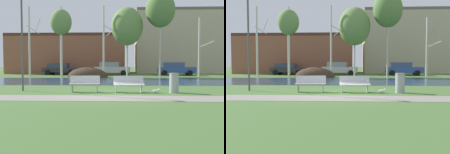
{
  "view_description": "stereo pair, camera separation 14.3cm",
  "coord_description": "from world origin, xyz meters",
  "views": [
    {
      "loc": [
        0.85,
        -13.65,
        1.61
      ],
      "look_at": [
        0.27,
        0.87,
        0.79
      ],
      "focal_mm": 43.6,
      "sensor_mm": 36.0,
      "label": 1
    },
    {
      "loc": [
        0.99,
        -13.65,
        1.61
      ],
      "look_at": [
        0.27,
        0.87,
        0.79
      ],
      "focal_mm": 43.6,
      "sensor_mm": 36.0,
      "label": 2
    }
  ],
  "objects": [
    {
      "name": "ground_plane",
      "position": [
        0.0,
        10.0,
        0.0
      ],
      "size": [
        120.0,
        120.0,
        0.0
      ],
      "primitive_type": "plane",
      "color": "#476B33"
    },
    {
      "name": "paved_path_strip",
      "position": [
        0.0,
        -1.8,
        0.01
      ],
      "size": [
        60.0,
        1.92,
        0.01
      ],
      "primitive_type": "cube",
      "color": "gray",
      "rests_on": "ground"
    },
    {
      "name": "river_band",
      "position": [
        0.0,
        9.0,
        0.0
      ],
      "size": [
        80.0,
        8.59,
        0.01
      ],
      "primitive_type": "cube",
      "color": "#2D475B",
      "rests_on": "ground"
    },
    {
      "name": "soil_mound",
      "position": [
        -2.83,
        14.57,
        0.0
      ],
      "size": [
        4.21,
        2.72,
        2.09
      ],
      "primitive_type": "ellipsoid",
      "color": "#423021",
      "rests_on": "ground"
    },
    {
      "name": "bench_left",
      "position": [
        -1.17,
        0.63,
        0.47
      ],
      "size": [
        1.63,
        0.67,
        0.87
      ],
      "color": "#B2B5B7",
      "rests_on": "ground"
    },
    {
      "name": "bench_right",
      "position": [
        1.16,
        0.63,
        0.47
      ],
      "size": [
        1.63,
        0.67,
        0.87
      ],
      "color": "#B2B5B7",
      "rests_on": "ground"
    },
    {
      "name": "trash_bin",
      "position": [
        3.5,
        0.5,
        0.53
      ],
      "size": [
        0.5,
        0.5,
        1.02
      ],
      "color": "#999B9E",
      "rests_on": "ground"
    },
    {
      "name": "seagull",
      "position": [
        2.56,
        0.2,
        0.13
      ],
      "size": [
        0.41,
        0.15,
        0.25
      ],
      "color": "white",
      "rests_on": "ground"
    },
    {
      "name": "streetlamp",
      "position": [
        -4.7,
        1.15,
        3.76
      ],
      "size": [
        0.32,
        0.32,
        5.69
      ],
      "color": "#4C4C51",
      "rests_on": "ground"
    },
    {
      "name": "birch_far_left",
      "position": [
        -9.3,
        15.69,
        3.89
      ],
      "size": [
        1.43,
        2.38,
        7.61
      ],
      "color": "beige",
      "rests_on": "ground"
    },
    {
      "name": "birch_left",
      "position": [
        -5.92,
        16.03,
        5.87
      ],
      "size": [
        2.33,
        2.33,
        7.62
      ],
      "color": "beige",
      "rests_on": "ground"
    },
    {
      "name": "birch_center_left",
      "position": [
        -1.18,
        15.74,
        3.89
      ],
      "size": [
        1.64,
        2.8,
        7.65
      ],
      "color": "beige",
      "rests_on": "ground"
    },
    {
      "name": "birch_center",
      "position": [
        1.3,
        16.21,
        5.46
      ],
      "size": [
        3.45,
        3.45,
        7.54
      ],
      "color": "beige",
      "rests_on": "ground"
    },
    {
      "name": "birch_center_right",
      "position": [
        4.8,
        15.64,
        7.11
      ],
      "size": [
        3.12,
        3.12,
        9.13
      ],
      "color": "beige",
      "rests_on": "ground"
    },
    {
      "name": "birch_right",
      "position": [
        9.14,
        16.11,
        3.24
      ],
      "size": [
        1.64,
        2.57,
        6.35
      ],
      "color": "#BCB7A8",
      "rests_on": "ground"
    },
    {
      "name": "parked_van_nearest_dark",
      "position": [
        -6.93,
        19.96,
        0.75
      ],
      "size": [
        4.49,
        2.28,
        1.41
      ],
      "color": "#282B30",
      "rests_on": "ground"
    },
    {
      "name": "parked_sedan_second_silver",
      "position": [
        -0.48,
        18.91,
        0.83
      ],
      "size": [
        4.23,
        2.23,
        1.6
      ],
      "color": "#B2B5BC",
      "rests_on": "ground"
    },
    {
      "name": "parked_hatch_third_blue",
      "position": [
        7.11,
        18.97,
        0.81
      ],
      "size": [
        4.47,
        2.18,
        1.54
      ],
      "color": "#2D4793",
      "rests_on": "ground"
    },
    {
      "name": "building_brick_low",
      "position": [
        -6.91,
        25.89,
        2.71
      ],
      "size": [
        16.01,
        8.56,
        5.41
      ],
      "color": "brown",
      "rests_on": "ground"
    },
    {
      "name": "building_beige_block",
      "position": [
        10.82,
        27.46,
        4.55
      ],
      "size": [
        16.11,
        6.74,
        9.1
      ],
      "color": "#BCAD8E",
      "rests_on": "ground"
    }
  ]
}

